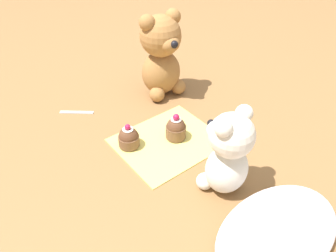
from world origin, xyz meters
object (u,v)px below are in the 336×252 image
Objects in this scene: teddy_bear_cream at (228,153)px; teddy_bear_tan at (161,55)px; cupcake_near_cream_bear at (177,129)px; teaspoon at (77,112)px; cupcake_near_tan_bear at (129,138)px.

teddy_bear_tan is at bearing -115.25° from teddy_bear_cream.
teaspoon is (0.16, -0.29, -0.03)m from cupcake_near_cream_bear.
cupcake_near_cream_bear reaches higher than cupcake_near_tan_bear.
cupcake_near_cream_bear reaches higher than teaspoon.
teddy_bear_tan is 3.94× the size of cupcake_near_tan_bear.
teaspoon is at bearing 170.68° from teddy_bear_tan.
cupcake_near_tan_bear is 0.24m from teaspoon.
teaspoon is at bearing -60.10° from cupcake_near_cream_bear.
teddy_bear_cream is at bearing 83.57° from cupcake_near_cream_bear.
teddy_bear_cream is 2.08× the size of teaspoon.
teddy_bear_cream is at bearing 145.87° from teaspoon.
teddy_bear_cream is at bearing -103.92° from teddy_bear_tan.
teddy_bear_tan is 0.27m from cupcake_near_cream_bear.
cupcake_near_cream_bear is 0.73× the size of teaspoon.
cupcake_near_cream_bear is at bearing -113.44° from teddy_bear_tan.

